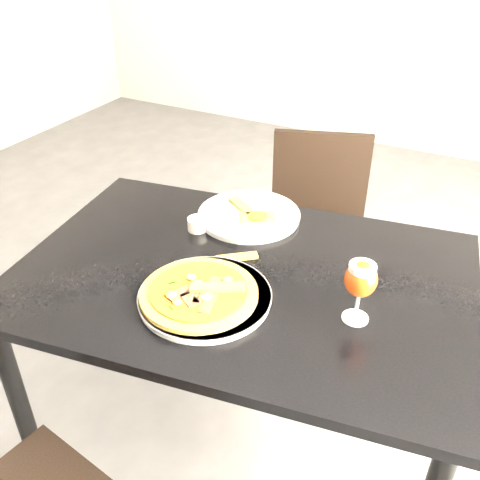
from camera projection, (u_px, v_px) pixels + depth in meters
The scene contains 10 objects.
ground at pixel (155, 438), 1.87m from camera, with size 6.00×6.00×0.00m, color #515153.
dining_table at pixel (242, 299), 1.47m from camera, with size 1.30×0.97×0.75m.
chair_far at pixel (315, 235), 2.11m from camera, with size 0.50×0.50×0.85m.
plate_main at pixel (205, 297), 1.32m from camera, with size 0.33×0.33×0.02m, color silver.
pizza at pixel (200, 292), 1.31m from camera, with size 0.29×0.29×0.03m.
plate_second at pixel (249, 215), 1.66m from camera, with size 0.31×0.31×0.02m, color silver.
crust_scraps at pixel (253, 214), 1.64m from camera, with size 0.20×0.15×0.01m.
loose_crust at pixel (237, 257), 1.47m from camera, with size 0.12×0.03×0.01m, color olive.
sauce_cup at pixel (197, 224), 1.59m from camera, with size 0.06×0.06×0.04m.
beer_glass at pixel (361, 280), 1.20m from camera, with size 0.08×0.08×0.16m.
Camera 1 is at (0.82, -0.93, 1.59)m, focal length 40.00 mm.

